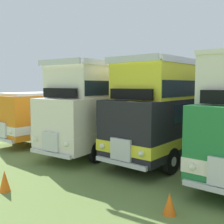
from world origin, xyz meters
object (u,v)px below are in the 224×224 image
Objects in this scene: cone_near_end at (5,181)px; bus_third_in_row at (186,106)px; bus_first_in_row at (82,110)px; cone_mid_row at (170,203)px; bus_second_in_row at (123,103)px.

bus_third_in_row is at bearing 73.45° from cone_near_end.
bus_first_in_row is 18.76× the size of cone_mid_row.
bus_third_in_row reaches higher than bus_first_in_row.
cone_mid_row is at bearing 19.58° from cone_near_end.
bus_second_in_row is 3.71m from bus_third_in_row.
bus_third_in_row reaches higher than cone_mid_row.
cone_near_end is (1.14, -8.38, -2.02)m from bus_second_in_row.
bus_third_in_row is 7.54m from cone_mid_row.
bus_second_in_row is 1.08× the size of bus_third_in_row.
bus_first_in_row is 12.09m from cone_mid_row.
bus_third_in_row is (7.38, -0.11, 0.60)m from bus_first_in_row.
bus_second_in_row and bus_third_in_row have the same top height.
cone_near_end reaches higher than cone_mid_row.
bus_first_in_row is 7.41m from bus_third_in_row.
bus_second_in_row is at bearing -176.33° from bus_third_in_row.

